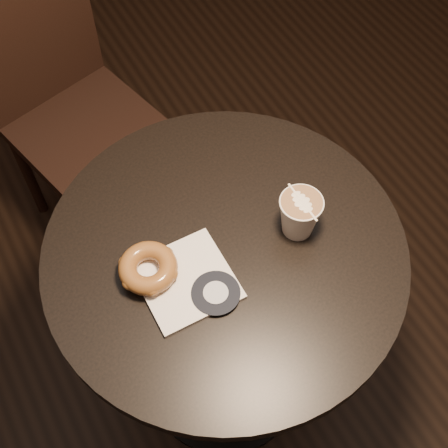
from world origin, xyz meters
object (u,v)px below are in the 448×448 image
(doughnut, at_px, (148,268))
(latte_cup, at_px, (299,216))
(pastry_bag, at_px, (186,280))
(chair, at_px, (60,87))
(cafe_table, at_px, (225,295))

(doughnut, distance_m, latte_cup, 0.30)
(doughnut, bearing_deg, latte_cup, -9.73)
(pastry_bag, relative_size, doughnut, 1.51)
(chair, xyz_separation_m, latte_cup, (0.22, -0.82, 0.27))
(cafe_table, distance_m, doughnut, 0.27)
(doughnut, xyz_separation_m, latte_cup, (0.29, -0.05, 0.02))
(doughnut, height_order, latte_cup, latte_cup)
(chair, distance_m, latte_cup, 0.89)
(pastry_bag, xyz_separation_m, doughnut, (-0.05, 0.05, 0.02))
(cafe_table, distance_m, pastry_bag, 0.23)
(cafe_table, bearing_deg, pastry_bag, -165.04)
(doughnut, bearing_deg, pastry_bag, -41.37)
(chair, height_order, pastry_bag, chair)
(cafe_table, height_order, latte_cup, latte_cup)
(chair, distance_m, pastry_bag, 0.85)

